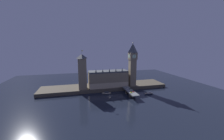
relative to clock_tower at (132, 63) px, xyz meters
name	(u,v)px	position (x,y,z in m)	size (l,w,h in m)	color
ground_plane	(110,96)	(-47.27, -26.98, -45.84)	(400.00, 400.00, 0.00)	black
embankment	(105,87)	(-47.27, 12.02, -43.02)	(220.00, 42.00, 5.63)	#4C4438
parliament_hall	(108,79)	(-42.67, 5.02, -26.40)	(66.98, 23.35, 33.29)	#7F7056
clock_tower	(132,63)	(0.00, 0.00, 0.00)	(13.43, 13.54, 75.93)	#7F7056
victoria_tower	(82,72)	(-86.41, 1.06, -11.48)	(13.34, 13.34, 63.21)	#7F7056
bridge	(130,92)	(-16.06, -31.98, -40.38)	(10.48, 46.00, 7.41)	slate
car_northbound_lead	(127,88)	(-18.37, -22.10, -37.73)	(2.06, 4.66, 1.51)	white
car_northbound_trail	(131,92)	(-18.37, -40.74, -37.79)	(2.06, 4.63, 1.37)	yellow
car_southbound_lead	(133,91)	(-13.76, -38.16, -37.75)	(2.05, 3.89, 1.46)	red
car_southbound_trail	(130,89)	(-13.76, -25.55, -37.81)	(1.94, 4.08, 1.33)	#235633
pedestrian_near_rail	(130,92)	(-20.68, -41.39, -37.56)	(0.38, 0.38, 1.65)	black
street_lamp_near	(131,91)	(-21.08, -46.70, -34.14)	(1.34, 0.60, 6.87)	#2D3333
street_lamp_far	(124,86)	(-21.08, -17.26, -34.72)	(1.34, 0.60, 5.94)	#2D3333
boat_upstream	(107,93)	(-50.34, -17.18, -44.44)	(15.29, 6.64, 3.82)	#B2A893
boat_downstream	(149,93)	(13.75, -35.83, -44.42)	(14.82, 4.87, 3.90)	#1E2842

